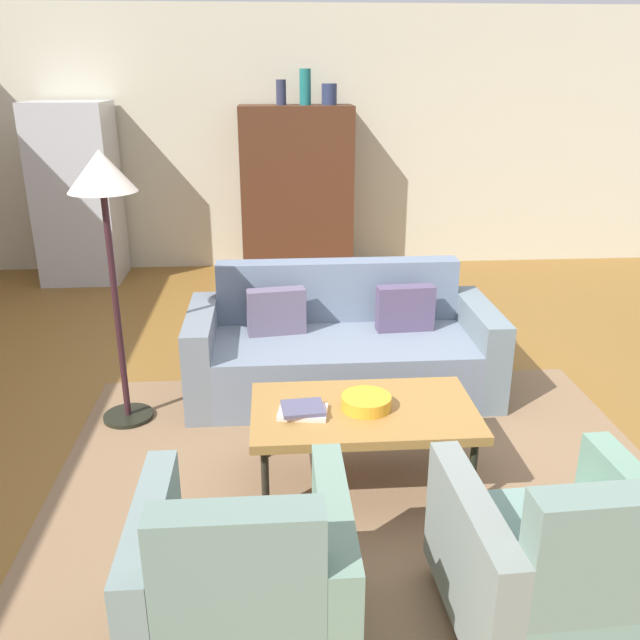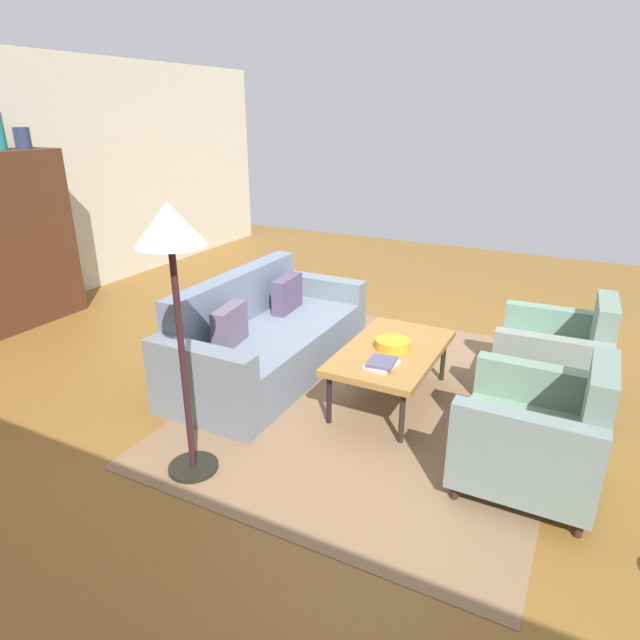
# 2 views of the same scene
# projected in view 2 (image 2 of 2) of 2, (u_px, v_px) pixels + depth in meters

# --- Properties ---
(ground_plane) EXTENTS (10.32, 10.32, 0.00)m
(ground_plane) POSITION_uv_depth(u_px,v_px,m) (347.00, 370.00, 4.87)
(ground_plane) COLOR brown
(wall_back) EXTENTS (8.60, 0.12, 2.80)m
(wall_back) POSITION_uv_depth(u_px,v_px,m) (25.00, 184.00, 6.06)
(wall_back) COLOR beige
(wall_back) RESTS_ON ground
(area_rug) EXTENTS (3.40, 2.60, 0.01)m
(area_rug) POSITION_uv_depth(u_px,v_px,m) (383.00, 398.00, 4.38)
(area_rug) COLOR #846548
(area_rug) RESTS_ON ground
(couch) EXTENTS (2.10, 0.91, 0.86)m
(couch) POSITION_uv_depth(u_px,v_px,m) (263.00, 340.00, 4.76)
(couch) COLOR slate
(couch) RESTS_ON ground
(coffee_table) EXTENTS (1.20, 0.70, 0.45)m
(coffee_table) POSITION_uv_depth(u_px,v_px,m) (392.00, 353.00, 4.21)
(coffee_table) COLOR black
(coffee_table) RESTS_ON ground
(armchair_left) EXTENTS (0.80, 0.80, 0.88)m
(armchair_left) POSITION_uv_depth(u_px,v_px,m) (540.00, 438.00, 3.24)
(armchair_left) COLOR #322012
(armchair_left) RESTS_ON ground
(armchair_right) EXTENTS (0.83, 0.83, 0.88)m
(armchair_right) POSITION_uv_depth(u_px,v_px,m) (559.00, 361.00, 4.24)
(armchair_right) COLOR #331F14
(armchair_right) RESTS_ON ground
(fruit_bowl) EXTENTS (0.27, 0.27, 0.07)m
(fruit_bowl) POSITION_uv_depth(u_px,v_px,m) (393.00, 344.00, 4.20)
(fruit_bowl) COLOR gold
(fruit_bowl) RESTS_ON coffee_table
(book_stack) EXTENTS (0.28, 0.22, 0.05)m
(book_stack) POSITION_uv_depth(u_px,v_px,m) (382.00, 364.00, 3.90)
(book_stack) COLOR beige
(book_stack) RESTS_ON coffee_table
(cabinet) EXTENTS (1.20, 0.51, 1.80)m
(cabinet) POSITION_uv_depth(u_px,v_px,m) (11.00, 241.00, 5.66)
(cabinet) COLOR #4A2817
(cabinet) RESTS_ON ground
(vase_small) EXTENTS (0.16, 0.16, 0.21)m
(vase_small) POSITION_uv_depth(u_px,v_px,m) (22.00, 138.00, 5.58)
(vase_small) COLOR navy
(vase_small) RESTS_ON cabinet
(floor_lamp) EXTENTS (0.40, 0.40, 1.72)m
(floor_lamp) POSITION_uv_depth(u_px,v_px,m) (172.00, 252.00, 3.00)
(floor_lamp) COLOR black
(floor_lamp) RESTS_ON ground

